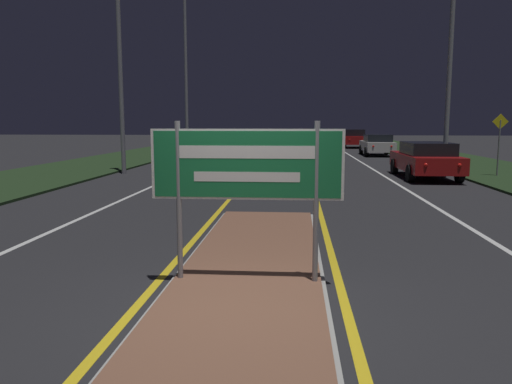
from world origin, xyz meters
name	(u,v)px	position (x,y,z in m)	size (l,w,h in m)	color
ground_plane	(242,305)	(0.00, 0.00, 0.00)	(160.00, 160.00, 0.00)	#232326
median_island	(247,283)	(0.00, 0.67, 0.04)	(2.07, 10.08, 0.10)	#999993
verge_left	(104,163)	(-9.50, 20.00, 0.04)	(5.00, 100.00, 0.08)	#1E3319
verge_right	(473,165)	(9.50, 20.00, 0.04)	(5.00, 100.00, 0.08)	#1E3319
centre_line_yellow_left	(265,158)	(-1.22, 25.00, 0.00)	(0.12, 70.00, 0.01)	gold
centre_line_yellow_right	(305,158)	(1.22, 25.00, 0.00)	(0.12, 70.00, 0.01)	gold
lane_line_white_left	(218,157)	(-4.20, 25.00, 0.00)	(0.12, 70.00, 0.01)	silver
lane_line_white_right	(355,158)	(4.20, 25.00, 0.00)	(0.12, 70.00, 0.01)	silver
edge_line_white_left	(170,157)	(-7.20, 25.00, 0.00)	(0.10, 70.00, 0.01)	silver
edge_line_white_right	(405,158)	(7.20, 25.00, 0.00)	(0.10, 70.00, 0.01)	silver
highway_sign	(247,170)	(0.00, 0.66, 1.55)	(2.47, 0.07, 2.07)	gray
streetlight_left_near	(119,33)	(-6.58, 14.75, 5.75)	(0.45, 0.45, 9.68)	gray
streetlight_left_far	(185,48)	(-6.14, 25.19, 6.63)	(0.47, 0.47, 11.17)	gray
car_receding_0	(425,159)	(5.64, 14.08, 0.74)	(1.96, 4.77, 1.40)	maroon
car_receding_1	(377,144)	(5.92, 27.48, 0.73)	(1.91, 4.19, 1.38)	silver
car_receding_2	(354,138)	(5.55, 37.58, 0.82)	(1.93, 4.15, 1.57)	maroon
car_approaching_0	(219,155)	(-2.76, 16.27, 0.73)	(1.93, 4.54, 1.38)	navy
warning_sign	(499,139)	(8.51, 14.50, 1.52)	(0.60, 0.06, 2.40)	gray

